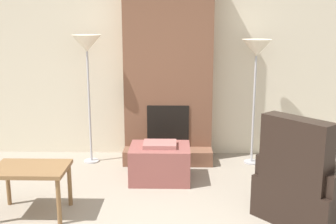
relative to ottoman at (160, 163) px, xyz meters
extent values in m
cube|color=beige|center=(0.08, 1.08, 1.08)|extent=(6.94, 0.06, 2.60)
cube|color=brown|center=(0.08, 0.89, 1.08)|extent=(1.20, 0.33, 2.60)
cube|color=brown|center=(0.08, 0.58, -0.12)|extent=(1.20, 0.28, 0.20)
cube|color=black|center=(0.08, 0.72, 0.27)|extent=(0.57, 0.02, 0.58)
cube|color=#8C4C47|center=(0.00, 0.00, -0.01)|extent=(0.72, 0.55, 0.43)
cube|color=#A56660|center=(0.00, 0.00, 0.23)|extent=(0.40, 0.30, 0.05)
cube|color=black|center=(1.60, -0.86, -0.01)|extent=(1.32, 1.30, 0.42)
cube|color=black|center=(1.30, -1.14, 0.31)|extent=(0.59, 0.63, 1.06)
cube|color=black|center=(1.38, -0.61, 0.09)|extent=(0.80, 0.73, 0.62)
cube|color=brown|center=(-1.25, -0.93, 0.26)|extent=(0.73, 0.50, 0.04)
cylinder|color=brown|center=(-0.92, -1.14, 0.01)|extent=(0.04, 0.04, 0.46)
cylinder|color=brown|center=(-1.58, -0.72, 0.01)|extent=(0.04, 0.04, 0.46)
cylinder|color=brown|center=(-0.92, -0.72, 0.01)|extent=(0.04, 0.04, 0.46)
cylinder|color=#ADADB2|center=(-0.97, 0.65, -0.21)|extent=(0.21, 0.21, 0.02)
cylinder|color=#ADADB2|center=(-0.97, 0.65, 0.54)|extent=(0.03, 0.03, 1.49)
cone|color=silver|center=(-0.97, 0.65, 1.39)|extent=(0.39, 0.39, 0.21)
cylinder|color=#ADADB2|center=(1.23, 0.65, -0.21)|extent=(0.21, 0.21, 0.02)
cylinder|color=#ADADB2|center=(1.23, 0.65, 0.51)|extent=(0.03, 0.03, 1.44)
cone|color=silver|center=(1.23, 0.65, 1.34)|extent=(0.39, 0.39, 0.21)
camera|label=1|loc=(0.20, -4.84, 1.74)|focal=45.00mm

